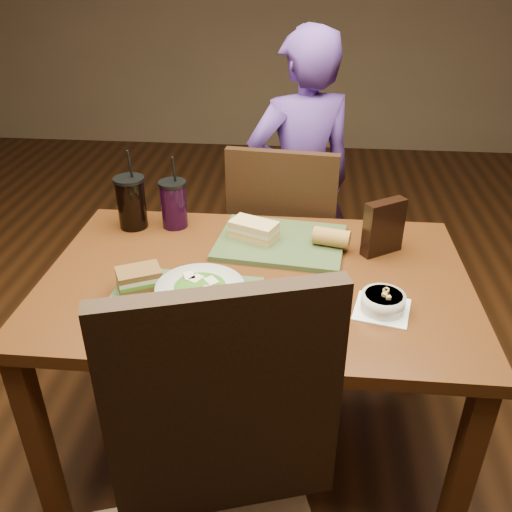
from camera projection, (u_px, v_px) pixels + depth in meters
The scene contains 15 objects.
ground at pixel (256, 445), 2.04m from camera, with size 6.00×6.00×0.00m, color #381C0B.
dining_table at pixel (256, 300), 1.71m from camera, with size 1.30×0.85×0.75m.
chair_far at pixel (281, 243), 2.28m from camera, with size 0.47×0.47×0.98m.
diner at pixel (301, 186), 2.44m from camera, with size 0.50×0.33×1.37m, color #523084.
tray_near at pixel (182, 304), 1.52m from camera, with size 0.42×0.32×0.02m, color #394C28.
tray_far at pixel (281, 242), 1.83m from camera, with size 0.42×0.32×0.02m, color #394C28.
salad_bowl at pixel (201, 295), 1.47m from camera, with size 0.24×0.24×0.08m.
soup_bowl at pixel (383, 302), 1.49m from camera, with size 0.18×0.18×0.06m.
sandwich_near at pixel (139, 278), 1.56m from camera, with size 0.15×0.13×0.06m.
sandwich_far at pixel (254, 230), 1.82m from camera, with size 0.18×0.14×0.06m.
baguette_near at pixel (214, 326), 1.37m from camera, with size 0.06×0.06×0.11m, color #AD7533.
baguette_far at pixel (332, 237), 1.78m from camera, with size 0.06×0.06×0.12m, color #AD7533.
cup_cola at pixel (131, 202), 1.91m from camera, with size 0.11×0.11×0.29m.
cup_berry at pixel (174, 204), 1.92m from camera, with size 0.10×0.10×0.26m.
chip_bag at pixel (384, 227), 1.75m from camera, with size 0.14×0.04×0.18m, color black.
Camera 1 is at (0.13, -1.40, 1.63)m, focal length 38.00 mm.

